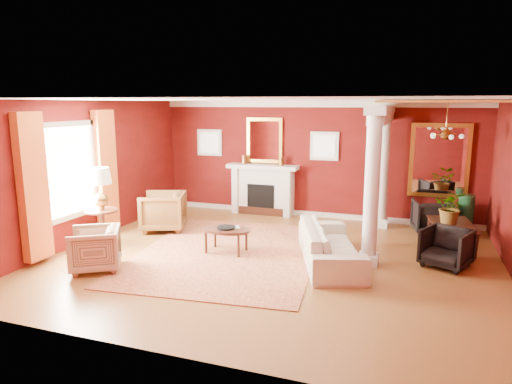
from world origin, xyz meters
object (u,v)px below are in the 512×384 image
at_px(dining_table, 453,228).
at_px(armchair_stripe, 95,247).
at_px(sofa, 330,238).
at_px(coffee_table, 226,231).
at_px(side_table, 100,193).
at_px(armchair_leopard, 163,209).

bearing_deg(dining_table, armchair_stripe, 112.65).
bearing_deg(dining_table, sofa, 121.42).
height_order(sofa, dining_table, sofa).
distance_m(armchair_stripe, coffee_table, 2.39).
bearing_deg(side_table, armchair_leopard, 67.67).
height_order(coffee_table, side_table, side_table).
height_order(sofa, side_table, side_table).
height_order(armchair_stripe, coffee_table, armchair_stripe).
relative_size(armchair_leopard, coffee_table, 1.01).
relative_size(sofa, armchair_stripe, 2.86).
xyz_separation_m(armchair_stripe, coffee_table, (1.78, 1.60, 0.02)).
xyz_separation_m(armchair_stripe, dining_table, (5.91, 3.38, -0.02)).
distance_m(sofa, coffee_table, 1.99).
distance_m(armchair_leopard, side_table, 1.62).
relative_size(armchair_stripe, coffee_table, 0.86).
distance_m(sofa, armchair_leopard, 4.07).
bearing_deg(armchair_stripe, coffee_table, 99.89).
bearing_deg(coffee_table, dining_table, 23.40).
xyz_separation_m(armchair_leopard, side_table, (-0.57, -1.39, 0.60)).
xyz_separation_m(sofa, dining_table, (2.14, 1.71, -0.07)).
bearing_deg(dining_table, side_table, 100.93).
distance_m(armchair_stripe, dining_table, 6.81).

